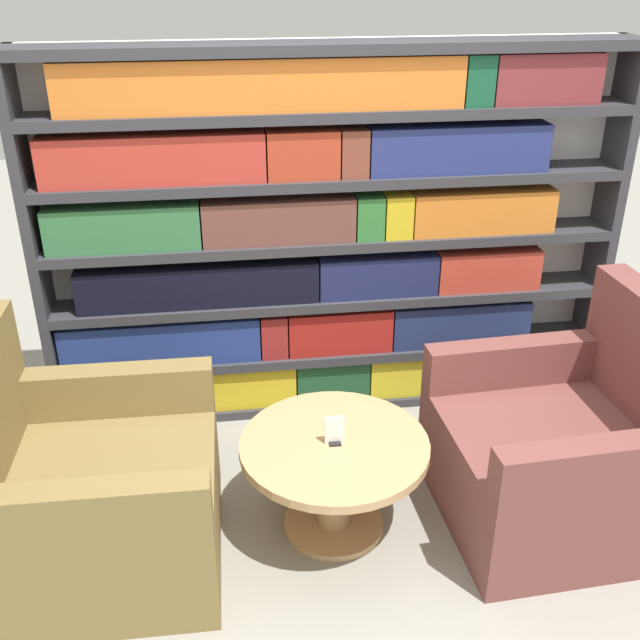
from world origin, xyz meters
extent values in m
plane|color=gray|center=(0.00, 0.00, 0.00)|extent=(14.00, 14.00, 0.00)
cube|color=silver|center=(0.00, 1.44, 0.96)|extent=(2.96, 0.05, 1.92)
cube|color=#333338|center=(-1.45, 1.31, 0.96)|extent=(0.05, 0.30, 1.92)
cube|color=#333338|center=(1.45, 1.31, 0.96)|extent=(0.05, 0.30, 1.92)
cube|color=#333338|center=(0.00, 1.31, 0.03)|extent=(2.86, 0.30, 0.05)
cube|color=#333338|center=(0.00, 1.31, 0.32)|extent=(2.86, 0.30, 0.05)
cube|color=#333338|center=(0.00, 1.31, 0.64)|extent=(2.86, 0.30, 0.05)
cube|color=#333338|center=(0.00, 1.31, 0.96)|extent=(2.86, 0.30, 0.05)
cube|color=#333338|center=(0.00, 1.31, 1.28)|extent=(2.86, 0.30, 0.05)
cube|color=#333338|center=(0.00, 1.31, 1.60)|extent=(2.86, 0.30, 0.05)
cube|color=#333338|center=(0.00, 1.31, 1.89)|extent=(2.86, 0.30, 0.05)
cube|color=gold|center=(-0.77, 1.29, 0.16)|extent=(1.11, 0.20, 0.23)
cube|color=#1E4B2C|center=(-0.01, 1.29, 0.16)|extent=(0.40, 0.20, 0.23)
cube|color=gold|center=(0.55, 1.29, 0.16)|extent=(0.70, 0.20, 0.23)
cube|color=black|center=(1.09, 1.29, 0.16)|extent=(0.36, 0.20, 0.23)
cube|color=navy|center=(-0.91, 1.29, 0.46)|extent=(1.02, 0.20, 0.24)
cube|color=maroon|center=(-0.32, 1.29, 0.46)|extent=(0.14, 0.20, 0.24)
cube|color=#A6211B|center=(0.03, 1.29, 0.46)|extent=(0.55, 0.20, 0.24)
cube|color=navy|center=(0.70, 1.29, 0.46)|extent=(0.76, 0.20, 0.24)
cube|color=black|center=(-0.69, 1.29, 0.77)|extent=(1.20, 0.20, 0.21)
cube|color=navy|center=(0.23, 1.29, 0.77)|extent=(0.62, 0.20, 0.21)
cube|color=#BB3C2B|center=(0.82, 1.29, 0.77)|extent=(0.55, 0.20, 0.21)
cube|color=#347242|center=(-1.03, 1.29, 1.09)|extent=(0.73, 0.20, 0.22)
cube|color=brown|center=(-0.28, 1.29, 1.09)|extent=(0.75, 0.20, 0.22)
cube|color=#317835|center=(0.17, 1.29, 1.09)|extent=(0.14, 0.20, 0.22)
cube|color=gold|center=(0.32, 1.29, 1.09)|extent=(0.14, 0.20, 0.22)
cube|color=orange|center=(0.76, 1.29, 1.09)|extent=(0.74, 0.20, 0.22)
cube|color=#B7362B|center=(-0.85, 1.29, 1.42)|extent=(1.04, 0.20, 0.23)
cube|color=#AE3922|center=(-0.16, 1.29, 1.42)|extent=(0.34, 0.20, 0.23)
cube|color=brown|center=(0.09, 1.29, 1.42)|extent=(0.13, 0.20, 0.23)
cube|color=navy|center=(0.61, 1.29, 1.42)|extent=(0.89, 0.20, 0.23)
cube|color=orange|center=(-0.34, 1.29, 1.74)|extent=(1.85, 0.20, 0.23)
cube|color=#164F31|center=(0.67, 1.29, 1.74)|extent=(0.14, 0.20, 0.23)
cube|color=maroon|center=(1.00, 1.29, 1.74)|extent=(0.52, 0.20, 0.23)
cube|color=olive|center=(-1.12, 0.25, 0.23)|extent=(0.95, 0.92, 0.46)
cube|color=olive|center=(-1.05, -0.15, 0.56)|extent=(0.80, 0.13, 0.22)
cube|color=olive|center=(-1.04, 0.64, 0.56)|extent=(0.80, 0.13, 0.22)
cube|color=brown|center=(0.82, 0.25, 0.23)|extent=(0.98, 0.96, 0.46)
cube|color=brown|center=(0.73, 0.64, 0.56)|extent=(0.81, 0.16, 0.22)
cube|color=brown|center=(0.77, -0.15, 0.56)|extent=(0.81, 0.16, 0.22)
cylinder|color=tan|center=(-0.15, 0.28, 0.21)|extent=(0.14, 0.14, 0.41)
cylinder|color=tan|center=(-0.15, 0.28, 0.01)|extent=(0.44, 0.44, 0.03)
cylinder|color=tan|center=(-0.15, 0.28, 0.43)|extent=(0.80, 0.80, 0.04)
cube|color=black|center=(-0.15, 0.28, 0.46)|extent=(0.05, 0.06, 0.01)
cube|color=white|center=(-0.15, 0.28, 0.52)|extent=(0.08, 0.01, 0.13)
camera|label=1|loc=(-0.56, -2.23, 2.31)|focal=42.00mm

